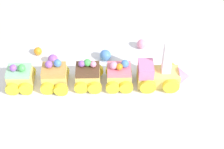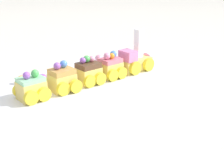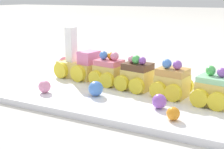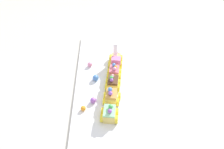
{
  "view_description": "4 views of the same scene",
  "coord_description": "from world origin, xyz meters",
  "px_view_note": "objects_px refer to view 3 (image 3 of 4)",
  "views": [
    {
      "loc": [
        -0.07,
        -0.59,
        0.66
      ],
      "look_at": [
        0.03,
        -0.02,
        0.08
      ],
      "focal_mm": 60.0,
      "sensor_mm": 36.0,
      "label": 1
    },
    {
      "loc": [
        -0.55,
        -0.52,
        0.29
      ],
      "look_at": [
        0.04,
        0.0,
        0.02
      ],
      "focal_mm": 50.0,
      "sensor_mm": 36.0,
      "label": 2
    },
    {
      "loc": [
        -0.27,
        0.59,
        0.2
      ],
      "look_at": [
        0.03,
        0.02,
        0.04
      ],
      "focal_mm": 50.0,
      "sensor_mm": 36.0,
      "label": 3
    },
    {
      "loc": [
        -0.56,
        0.06,
        0.61
      ],
      "look_at": [
        0.05,
        0.02,
        0.03
      ],
      "focal_mm": 28.0,
      "sensor_mm": 36.0,
      "label": 4
    }
  ],
  "objects_px": {
    "cake_car_strawberry": "(109,71)",
    "cake_car_mint": "(214,91)",
    "cake_car_caramel": "(172,83)",
    "cake_train_locomotive": "(76,65)",
    "cake_car_chocolate": "(137,76)",
    "gumball_pink": "(45,87)",
    "gumball_orange": "(173,114)",
    "gumball_blue": "(96,89)",
    "gumball_purple": "(159,101)"
  },
  "relations": [
    {
      "from": "cake_car_strawberry",
      "to": "cake_car_mint",
      "type": "bearing_deg",
      "value": -179.98
    },
    {
      "from": "cake_car_strawberry",
      "to": "cake_car_caramel",
      "type": "relative_size",
      "value": 1.0
    },
    {
      "from": "cake_train_locomotive",
      "to": "cake_car_caramel",
      "type": "bearing_deg",
      "value": 179.94
    },
    {
      "from": "cake_car_chocolate",
      "to": "gumball_pink",
      "type": "distance_m",
      "value": 0.19
    },
    {
      "from": "cake_train_locomotive",
      "to": "gumball_orange",
      "type": "xyz_separation_m",
      "value": [
        -0.28,
        0.15,
        -0.02
      ]
    },
    {
      "from": "gumball_pink",
      "to": "gumball_blue",
      "type": "xyz_separation_m",
      "value": [
        -0.1,
        -0.03,
        0.0
      ]
    },
    {
      "from": "cake_train_locomotive",
      "to": "gumball_pink",
      "type": "distance_m",
      "value": 0.14
    },
    {
      "from": "cake_car_mint",
      "to": "cake_car_chocolate",
      "type": "bearing_deg",
      "value": 0.18
    },
    {
      "from": "gumball_orange",
      "to": "cake_car_mint",
      "type": "bearing_deg",
      "value": -111.6
    },
    {
      "from": "cake_car_chocolate",
      "to": "gumball_orange",
      "type": "height_order",
      "value": "cake_car_chocolate"
    },
    {
      "from": "gumball_orange",
      "to": "gumball_pink",
      "type": "relative_size",
      "value": 0.85
    },
    {
      "from": "gumball_orange",
      "to": "gumball_blue",
      "type": "height_order",
      "value": "gumball_blue"
    },
    {
      "from": "cake_car_chocolate",
      "to": "cake_car_mint",
      "type": "height_order",
      "value": "cake_car_chocolate"
    },
    {
      "from": "cake_car_strawberry",
      "to": "cake_car_chocolate",
      "type": "relative_size",
      "value": 1.0
    },
    {
      "from": "cake_car_strawberry",
      "to": "cake_car_chocolate",
      "type": "height_order",
      "value": "same"
    },
    {
      "from": "gumball_blue",
      "to": "cake_car_caramel",
      "type": "bearing_deg",
      "value": -152.6
    },
    {
      "from": "cake_train_locomotive",
      "to": "cake_car_mint",
      "type": "relative_size",
      "value": 1.7
    },
    {
      "from": "cake_car_caramel",
      "to": "gumball_pink",
      "type": "relative_size",
      "value": 3.01
    },
    {
      "from": "gumball_pink",
      "to": "cake_car_mint",
      "type": "bearing_deg",
      "value": -164.38
    },
    {
      "from": "cake_car_mint",
      "to": "gumball_blue",
      "type": "xyz_separation_m",
      "value": [
        0.21,
        0.06,
        -0.01
      ]
    },
    {
      "from": "cake_train_locomotive",
      "to": "gumball_pink",
      "type": "xyz_separation_m",
      "value": [
        -0.02,
        0.13,
        -0.02
      ]
    },
    {
      "from": "cake_train_locomotive",
      "to": "gumball_purple",
      "type": "xyz_separation_m",
      "value": [
        -0.25,
        0.11,
        -0.02
      ]
    },
    {
      "from": "cake_train_locomotive",
      "to": "cake_car_strawberry",
      "type": "height_order",
      "value": "cake_train_locomotive"
    },
    {
      "from": "gumball_purple",
      "to": "gumball_orange",
      "type": "bearing_deg",
      "value": 132.55
    },
    {
      "from": "cake_car_mint",
      "to": "gumball_pink",
      "type": "xyz_separation_m",
      "value": [
        0.31,
        0.09,
        -0.01
      ]
    },
    {
      "from": "gumball_orange",
      "to": "gumball_blue",
      "type": "bearing_deg",
      "value": -16.1
    },
    {
      "from": "cake_car_chocolate",
      "to": "gumball_pink",
      "type": "bearing_deg",
      "value": 43.68
    },
    {
      "from": "cake_car_mint",
      "to": "gumball_blue",
      "type": "bearing_deg",
      "value": 23.29
    },
    {
      "from": "cake_car_strawberry",
      "to": "gumball_pink",
      "type": "height_order",
      "value": "cake_car_strawberry"
    },
    {
      "from": "gumball_purple",
      "to": "cake_car_strawberry",
      "type": "bearing_deg",
      "value": -33.1
    },
    {
      "from": "cake_car_strawberry",
      "to": "gumball_pink",
      "type": "distance_m",
      "value": 0.15
    },
    {
      "from": "gumball_pink",
      "to": "cake_train_locomotive",
      "type": "bearing_deg",
      "value": -83.2
    },
    {
      "from": "gumball_orange",
      "to": "cake_train_locomotive",
      "type": "bearing_deg",
      "value": -28.11
    },
    {
      "from": "cake_car_caramel",
      "to": "cake_car_mint",
      "type": "relative_size",
      "value": 1.0
    },
    {
      "from": "cake_car_strawberry",
      "to": "gumball_blue",
      "type": "relative_size",
      "value": 2.6
    },
    {
      "from": "gumball_orange",
      "to": "gumball_purple",
      "type": "relative_size",
      "value": 0.84
    },
    {
      "from": "gumball_blue",
      "to": "gumball_purple",
      "type": "distance_m",
      "value": 0.13
    },
    {
      "from": "cake_car_strawberry",
      "to": "gumball_blue",
      "type": "xyz_separation_m",
      "value": [
        -0.02,
        0.09,
        -0.01
      ]
    },
    {
      "from": "cake_car_mint",
      "to": "gumball_purple",
      "type": "distance_m",
      "value": 0.1
    },
    {
      "from": "cake_car_chocolate",
      "to": "cake_car_caramel",
      "type": "relative_size",
      "value": 1.0
    },
    {
      "from": "cake_car_strawberry",
      "to": "gumball_purple",
      "type": "height_order",
      "value": "cake_car_strawberry"
    },
    {
      "from": "cake_train_locomotive",
      "to": "gumball_blue",
      "type": "height_order",
      "value": "cake_train_locomotive"
    },
    {
      "from": "cake_car_chocolate",
      "to": "gumball_pink",
      "type": "relative_size",
      "value": 3.01
    },
    {
      "from": "cake_car_strawberry",
      "to": "gumball_blue",
      "type": "distance_m",
      "value": 0.09
    },
    {
      "from": "cake_car_chocolate",
      "to": "cake_car_caramel",
      "type": "distance_m",
      "value": 0.08
    },
    {
      "from": "cake_car_mint",
      "to": "cake_car_strawberry",
      "type": "bearing_deg",
      "value": 0.02
    },
    {
      "from": "cake_car_strawberry",
      "to": "gumball_purple",
      "type": "distance_m",
      "value": 0.18
    },
    {
      "from": "cake_car_chocolate",
      "to": "cake_car_mint",
      "type": "relative_size",
      "value": 1.0
    },
    {
      "from": "cake_car_mint",
      "to": "gumball_pink",
      "type": "relative_size",
      "value": 3.01
    },
    {
      "from": "cake_car_mint",
      "to": "gumball_pink",
      "type": "bearing_deg",
      "value": 23.9
    }
  ]
}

